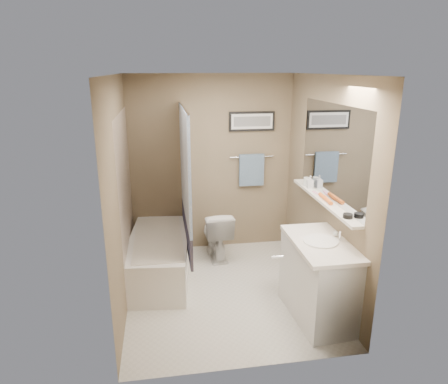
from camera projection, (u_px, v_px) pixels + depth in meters
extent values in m
plane|color=beige|center=(226.00, 291.00, 4.61)|extent=(2.50, 2.50, 0.00)
cube|color=white|center=(226.00, 77.00, 3.90)|extent=(2.20, 2.50, 0.04)
cube|color=brown|center=(211.00, 165.00, 5.41)|extent=(2.20, 0.04, 2.40)
cube|color=brown|center=(252.00, 238.00, 3.09)|extent=(2.20, 0.04, 2.40)
cube|color=brown|center=(122.00, 197.00, 4.09)|extent=(0.04, 2.50, 2.40)
cube|color=brown|center=(322.00, 187.00, 4.41)|extent=(0.04, 2.50, 2.40)
cube|color=tan|center=(126.00, 200.00, 4.62)|extent=(0.02, 1.55, 2.00)
cylinder|color=silver|center=(183.00, 107.00, 4.41)|extent=(0.02, 1.55, 0.02)
cube|color=white|center=(185.00, 164.00, 4.60)|extent=(0.03, 1.45, 1.28)
cube|color=#2A2B4F|center=(187.00, 230.00, 4.85)|extent=(0.03, 1.45, 0.36)
cube|color=silver|center=(332.00, 152.00, 4.15)|extent=(0.02, 1.60, 1.00)
cube|color=silver|center=(323.00, 200.00, 4.29)|extent=(0.12, 1.60, 0.03)
cylinder|color=silver|center=(251.00, 157.00, 5.45)|extent=(0.60, 0.02, 0.02)
cube|color=#83A4BF|center=(251.00, 170.00, 5.48)|extent=(0.34, 0.05, 0.44)
cube|color=black|center=(252.00, 121.00, 5.32)|extent=(0.62, 0.02, 0.26)
cube|color=white|center=(252.00, 121.00, 5.31)|extent=(0.56, 0.00, 0.20)
cube|color=#595959|center=(252.00, 121.00, 5.31)|extent=(0.50, 0.00, 0.13)
cube|color=silver|center=(318.00, 257.00, 3.22)|extent=(0.80, 0.02, 2.00)
cylinder|color=silver|center=(277.00, 257.00, 3.22)|extent=(0.10, 0.02, 0.02)
cube|color=white|center=(159.00, 257.00, 4.88)|extent=(0.85, 1.56, 0.50)
cube|color=beige|center=(158.00, 238.00, 4.80)|extent=(0.56, 1.36, 0.02)
imported|color=silver|center=(216.00, 234.00, 5.36)|extent=(0.41, 0.67, 0.66)
cube|color=silver|center=(319.00, 282.00, 4.02)|extent=(0.56, 0.93, 0.80)
cube|color=white|center=(321.00, 243.00, 3.90)|extent=(0.54, 0.96, 0.04)
cylinder|color=white|center=(321.00, 241.00, 3.89)|extent=(0.34, 0.34, 0.01)
cylinder|color=white|center=(340.00, 236.00, 3.91)|extent=(0.02, 0.02, 0.10)
sphere|color=white|center=(336.00, 234.00, 4.01)|extent=(0.05, 0.05, 0.05)
cylinder|color=black|center=(348.00, 216.00, 3.74)|extent=(0.09, 0.09, 0.04)
cylinder|color=orange|center=(328.00, 200.00, 4.17)|extent=(0.06, 0.22, 0.04)
cylinder|color=orange|center=(324.00, 197.00, 4.28)|extent=(0.05, 0.22, 0.04)
cube|color=pink|center=(317.00, 193.00, 4.47)|extent=(0.05, 0.16, 0.01)
cylinder|color=silver|center=(307.00, 182.00, 4.75)|extent=(0.08, 0.08, 0.10)
imported|color=#999999|center=(310.00, 182.00, 4.65)|extent=(0.07, 0.07, 0.15)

